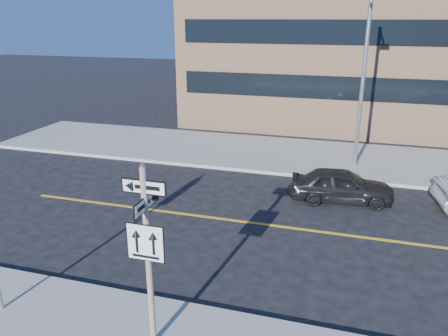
% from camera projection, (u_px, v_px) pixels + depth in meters
% --- Properties ---
extents(ground, '(120.00, 120.00, 0.00)m').
position_uv_depth(ground, '(194.00, 283.00, 11.76)').
color(ground, black).
rests_on(ground, ground).
extents(sign_pole, '(0.92, 0.92, 4.06)m').
position_uv_depth(sign_pole, '(147.00, 248.00, 8.68)').
color(sign_pole, beige).
rests_on(sign_pole, near_sidewalk).
extents(parked_car_a, '(1.99, 4.01, 1.31)m').
position_uv_depth(parked_car_a, '(341.00, 185.00, 16.76)').
color(parked_car_a, black).
rests_on(parked_car_a, ground).
extents(streetlight_a, '(0.55, 2.25, 8.00)m').
position_uv_depth(streetlight_a, '(364.00, 66.00, 18.86)').
color(streetlight_a, gray).
rests_on(streetlight_a, far_sidewalk).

